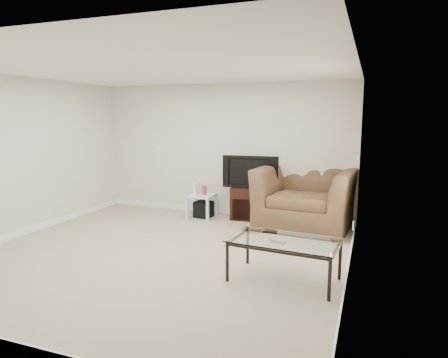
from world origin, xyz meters
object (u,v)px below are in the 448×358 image
(television, at_px, (252,171))
(side_table, at_px, (202,206))
(tv_stand, at_px, (252,203))
(coffee_table, at_px, (284,260))
(subwoofer, at_px, (204,209))
(recliner, at_px, (306,188))

(television, bearing_deg, side_table, -170.78)
(television, xyz_separation_m, side_table, (-0.91, -0.20, -0.68))
(tv_stand, height_order, coffee_table, tv_stand)
(side_table, bearing_deg, coffee_table, -48.84)
(subwoofer, bearing_deg, recliner, -0.55)
(television, distance_m, recliner, 1.06)
(television, height_order, recliner, recliner)
(side_table, distance_m, recliner, 1.98)
(tv_stand, height_order, recliner, recliner)
(television, relative_size, coffee_table, 0.76)
(subwoofer, bearing_deg, tv_stand, 13.55)
(side_table, xyz_separation_m, subwoofer, (0.03, 0.02, -0.06))
(subwoofer, height_order, coffee_table, coffee_table)
(recliner, bearing_deg, television, 173.57)
(subwoofer, bearing_deg, coffee_table, -49.44)
(coffee_table, bearing_deg, recliner, 93.33)
(television, relative_size, recliner, 0.61)
(tv_stand, xyz_separation_m, subwoofer, (-0.88, -0.21, -0.14))
(tv_stand, relative_size, subwoofer, 2.44)
(side_table, height_order, recliner, recliner)
(coffee_table, bearing_deg, side_table, 131.16)
(tv_stand, xyz_separation_m, side_table, (-0.91, -0.23, -0.08))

